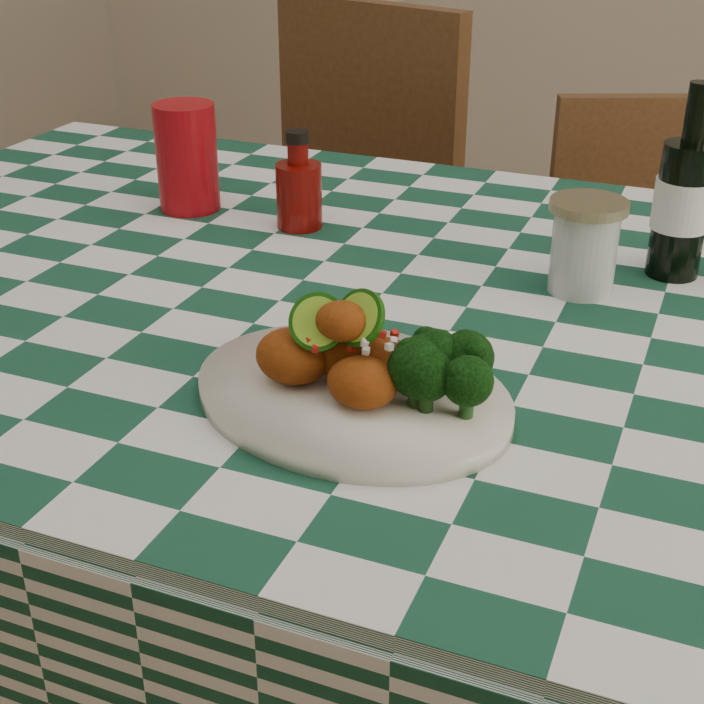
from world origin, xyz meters
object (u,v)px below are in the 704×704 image
at_px(red_tumbler, 187,157).
at_px(beer_bottle, 686,182).
at_px(plate, 352,395).
at_px(fried_chicken_pile, 346,345).
at_px(ketchup_bottle, 299,180).
at_px(wooden_chair_left, 306,266).
at_px(dining_table, 378,557).
at_px(wooden_chair_right, 656,339).
at_px(mason_jar, 584,247).

height_order(red_tumbler, beer_bottle, beer_bottle).
xyz_separation_m(red_tumbler, beer_bottle, (0.67, 0.01, 0.04)).
xyz_separation_m(plate, red_tumbler, (-0.43, 0.42, 0.07)).
xyz_separation_m(fried_chicken_pile, red_tumbler, (-0.42, 0.42, 0.01)).
distance_m(fried_chicken_pile, ketchup_bottle, 0.48).
bearing_deg(ketchup_bottle, red_tumbler, 176.93).
distance_m(fried_chicken_pile, wooden_chair_left, 1.11).
relative_size(dining_table, fried_chicken_pile, 12.24).
bearing_deg(wooden_chair_left, wooden_chair_right, 23.28).
bearing_deg(mason_jar, wooden_chair_left, 137.07).
bearing_deg(plate, red_tumbler, 135.06).
height_order(ketchup_bottle, beer_bottle, beer_bottle).
xyz_separation_m(dining_table, plate, (0.06, -0.25, 0.40)).
relative_size(plate, wooden_chair_left, 0.32).
bearing_deg(mason_jar, red_tumbler, 172.04).
xyz_separation_m(plate, beer_bottle, (0.24, 0.44, 0.11)).
bearing_deg(beer_bottle, ketchup_bottle, -177.42).
height_order(dining_table, ketchup_bottle, ketchup_bottle).
relative_size(fried_chicken_pile, ketchup_bottle, 1.02).
relative_size(mason_jar, wooden_chair_right, 0.13).
distance_m(ketchup_bottle, beer_bottle, 0.49).
distance_m(ketchup_bottle, wooden_chair_right, 0.87).
relative_size(red_tumbler, wooden_chair_left, 0.15).
height_order(wooden_chair_left, wooden_chair_right, wooden_chair_left).
distance_m(mason_jar, wooden_chair_left, 0.93).
xyz_separation_m(ketchup_bottle, wooden_chair_right, (0.46, 0.60, -0.43)).
bearing_deg(wooden_chair_left, ketchup_bottle, -48.95).
bearing_deg(mason_jar, wooden_chair_right, 84.94).
bearing_deg(wooden_chair_right, fried_chicken_pile, -124.60).
relative_size(ketchup_bottle, wooden_chair_left, 0.14).
xyz_separation_m(dining_table, wooden_chair_left, (-0.42, 0.68, 0.10)).
relative_size(dining_table, beer_bottle, 7.14).
distance_m(fried_chicken_pile, red_tumbler, 0.60).
bearing_deg(beer_bottle, dining_table, -148.50).
xyz_separation_m(dining_table, beer_bottle, (0.31, 0.19, 0.51)).
bearing_deg(wooden_chair_right, plate, -124.27).
relative_size(fried_chicken_pile, wooden_chair_right, 0.16).
relative_size(dining_table, wooden_chair_left, 1.69).
bearing_deg(dining_table, fried_chicken_pile, -77.04).
bearing_deg(wooden_chair_left, beer_bottle, -17.64).
bearing_deg(mason_jar, fried_chicken_pile, -114.32).
bearing_deg(fried_chicken_pile, mason_jar, 65.68).
relative_size(wooden_chair_left, wooden_chair_right, 1.17).
bearing_deg(wooden_chair_right, mason_jar, -117.69).
xyz_separation_m(red_tumbler, wooden_chair_right, (0.63, 0.59, -0.44)).
xyz_separation_m(dining_table, wooden_chair_right, (0.27, 0.76, 0.03)).
relative_size(red_tumbler, mason_jar, 1.36).
bearing_deg(plate, wooden_chair_right, 78.36).
bearing_deg(plate, beer_bottle, 60.84).
xyz_separation_m(mason_jar, beer_bottle, (0.09, 0.09, 0.06)).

